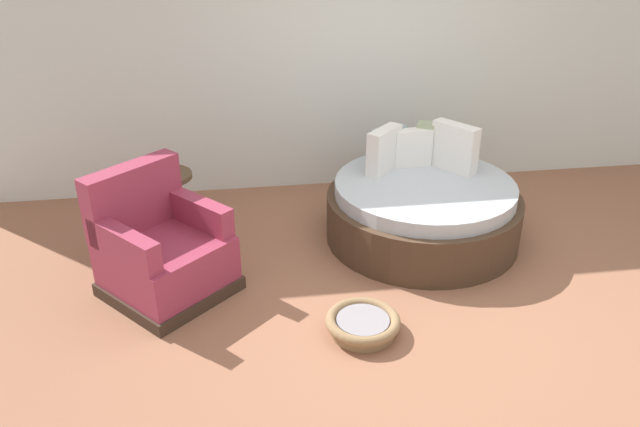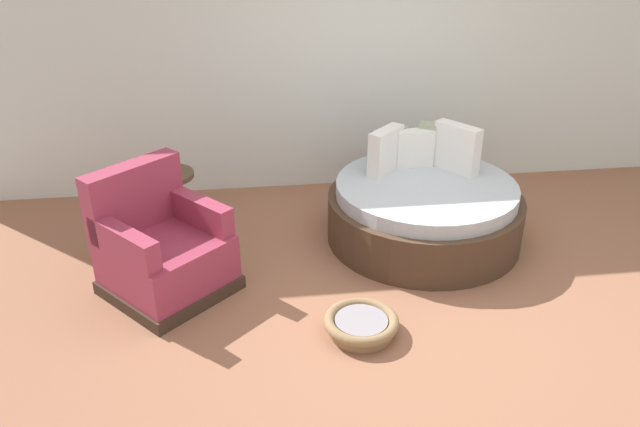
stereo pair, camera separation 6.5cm
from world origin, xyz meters
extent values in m
cube|color=#936047|center=(0.00, 0.00, -0.01)|extent=(8.00, 8.00, 0.02)
cube|color=silver|center=(0.00, 2.28, 1.51)|extent=(8.00, 0.12, 3.02)
cylinder|color=#473323|center=(0.27, 0.98, 0.20)|extent=(1.64, 1.64, 0.40)
cylinder|color=#B2BCC6|center=(0.27, 0.98, 0.46)|extent=(1.51, 1.51, 0.12)
cube|color=white|center=(0.58, 1.21, 0.73)|extent=(0.34, 0.40, 0.41)
cube|color=#93A37F|center=(0.47, 1.36, 0.70)|extent=(0.38, 0.28, 0.37)
cube|color=white|center=(0.25, 1.36, 0.69)|extent=(0.33, 0.13, 0.33)
cube|color=gray|center=(0.05, 1.40, 0.69)|extent=(0.35, 0.26, 0.34)
cube|color=white|center=(-0.03, 1.27, 0.71)|extent=(0.35, 0.36, 0.38)
cube|color=#38281E|center=(-1.83, 0.44, 0.05)|extent=(1.13, 1.13, 0.10)
cube|color=#99334C|center=(-1.83, 0.44, 0.27)|extent=(1.07, 1.07, 0.34)
cube|color=#99334C|center=(-2.04, 0.67, 0.69)|extent=(0.67, 0.63, 0.50)
cube|color=#99334C|center=(-2.07, 0.23, 0.55)|extent=(0.55, 0.59, 0.22)
cube|color=#99334C|center=(-1.59, 0.66, 0.55)|extent=(0.55, 0.59, 0.22)
cylinder|color=#8E704C|center=(-0.50, -0.24, 0.03)|extent=(0.44, 0.44, 0.06)
torus|color=#8E704C|center=(-0.50, -0.24, 0.10)|extent=(0.51, 0.51, 0.07)
cylinder|color=gray|center=(-0.50, -0.24, 0.08)|extent=(0.36, 0.36, 0.05)
cylinder|color=brown|center=(-1.88, 1.47, 0.24)|extent=(0.08, 0.08, 0.48)
cylinder|color=brown|center=(-1.88, 1.47, 0.50)|extent=(0.44, 0.44, 0.04)
camera|label=1|loc=(-1.28, -3.60, 2.68)|focal=35.29mm
camera|label=2|loc=(-1.21, -3.61, 2.68)|focal=35.29mm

